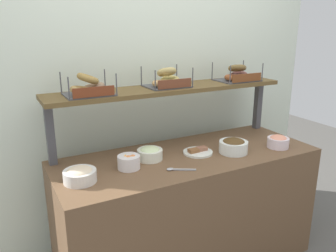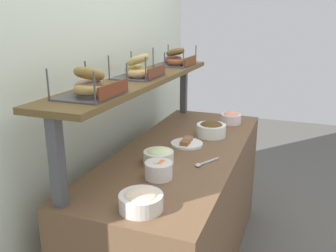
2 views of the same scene
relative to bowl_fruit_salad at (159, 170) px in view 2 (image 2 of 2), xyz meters
name	(u,v)px [view 2 (image 2 of 2)]	position (x,y,z in m)	size (l,w,h in m)	color
back_wall	(101,87)	(0.44, 0.57, 0.31)	(3.01, 0.06, 2.40)	white
deli_counter	(181,210)	(0.44, 0.02, -0.47)	(1.81, 0.70, 0.85)	brown
shelf_riser_left	(57,162)	(-0.40, 0.29, 0.16)	(0.05, 0.05, 0.40)	#4C4C51
shelf_riser_right	(184,89)	(1.29, 0.29, 0.16)	(0.05, 0.05, 0.40)	#4C4C51
upper_shelf	(141,79)	(0.44, 0.29, 0.37)	(1.77, 0.32, 0.03)	brown
bowl_fruit_salad	(159,170)	(0.00, 0.00, 0.00)	(0.14, 0.14, 0.09)	white
bowl_lox_spread	(231,118)	(1.10, -0.15, 0.00)	(0.15, 0.15, 0.09)	white
bowl_scallion_spread	(159,156)	(0.18, 0.07, 0.00)	(0.17, 0.17, 0.09)	white
bowl_chocolate_spread	(211,129)	(0.74, -0.08, 0.01)	(0.20, 0.20, 0.10)	white
bowl_potato_salad	(141,200)	(-0.32, -0.05, 0.00)	(0.19, 0.19, 0.09)	silver
serving_plate_white	(187,143)	(0.52, 0.02, -0.03)	(0.20, 0.20, 0.04)	white
serving_spoon_near_plate	(203,163)	(0.25, -0.17, -0.04)	(0.16, 0.10, 0.01)	#B7B7BC
serving_spoon_by_edge	(202,126)	(0.92, 0.03, -0.04)	(0.18, 0.06, 0.01)	#B7B7BC
bagel_basket_everything	(90,86)	(-0.15, 0.27, 0.44)	(0.30, 0.25, 0.15)	#4C4C51
bagel_basket_plain	(138,69)	(0.42, 0.30, 0.43)	(0.30, 0.26, 0.15)	#4C4C51
bagel_basket_cinnamon_raisin	(176,59)	(1.03, 0.28, 0.43)	(0.32, 0.25, 0.14)	#4C4C51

